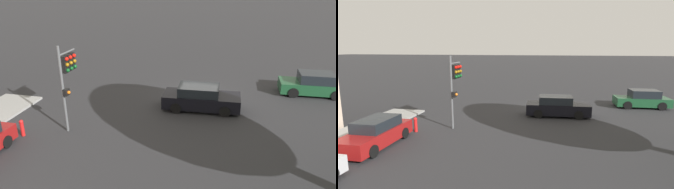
% 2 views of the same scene
% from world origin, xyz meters
% --- Properties ---
extents(ground_plane, '(300.00, 300.00, 0.00)m').
position_xyz_m(ground_plane, '(0.00, 0.00, 0.00)').
color(ground_plane, '#28282B').
extents(traffic_signal, '(0.55, 1.65, 4.70)m').
position_xyz_m(traffic_signal, '(6.21, 5.91, 3.30)').
color(traffic_signal, '#515456').
rests_on(traffic_signal, ground_plane).
extents(crossing_car_0, '(4.81, 2.15, 1.54)m').
position_xyz_m(crossing_car_0, '(-0.40, 1.93, 0.73)').
color(crossing_car_0, black).
rests_on(crossing_car_0, ground_plane).
extents(crossing_car_1, '(4.47, 2.14, 1.56)m').
position_xyz_m(crossing_car_1, '(-7.69, -2.33, 0.73)').
color(crossing_car_1, '#194728').
rests_on(crossing_car_1, ground_plane).
extents(fire_hydrant, '(0.22, 0.22, 0.92)m').
position_xyz_m(fire_hydrant, '(8.30, 7.49, 0.49)').
color(fire_hydrant, red).
rests_on(fire_hydrant, ground_plane).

